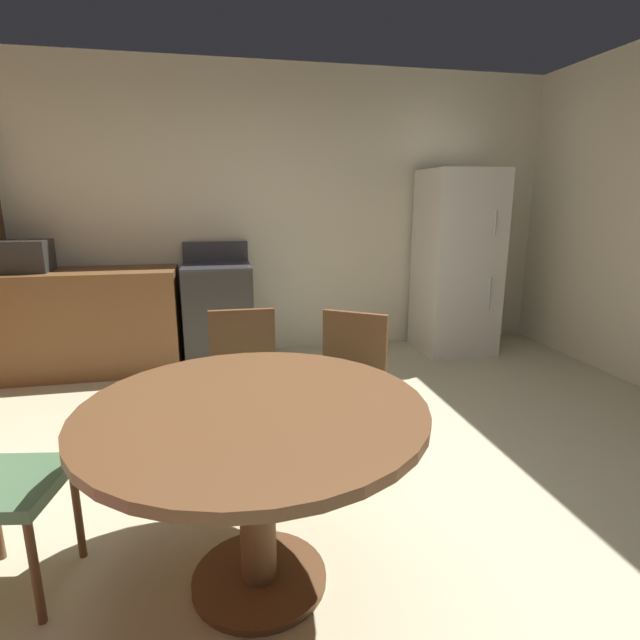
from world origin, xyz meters
TOP-DOWN VIEW (x-y plane):
  - ground_plane at (0.00, 0.00)m, footprint 14.00×14.00m
  - wall_back at (0.00, 2.83)m, footprint 6.01×0.12m
  - kitchen_counter at (-1.77, 2.43)m, footprint 1.87×0.60m
  - oven_range at (-0.48, 2.43)m, footprint 0.60×0.60m
  - refrigerator at (1.82, 2.38)m, footprint 0.68×0.68m
  - microwave at (-2.05, 2.43)m, footprint 0.44×0.32m
  - dining_table at (-0.37, -0.36)m, footprint 1.27×1.27m
  - chair_north at (-0.35, 0.64)m, footprint 0.41×0.41m
  - chair_northeast at (0.20, 0.46)m, footprint 0.56×0.56m

SIDE VIEW (x-z plane):
  - ground_plane at x=0.00m, z-range 0.00..0.00m
  - kitchen_counter at x=-1.77m, z-range 0.00..0.90m
  - oven_range at x=-0.48m, z-range -0.08..1.02m
  - chair_north at x=-0.35m, z-range 0.07..0.94m
  - chair_northeast at x=0.20m, z-range 0.07..0.94m
  - dining_table at x=-0.37m, z-range 0.23..0.99m
  - refrigerator at x=1.82m, z-range 0.00..1.76m
  - microwave at x=-2.05m, z-range 0.90..1.16m
  - wall_back at x=0.00m, z-range 0.00..2.70m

